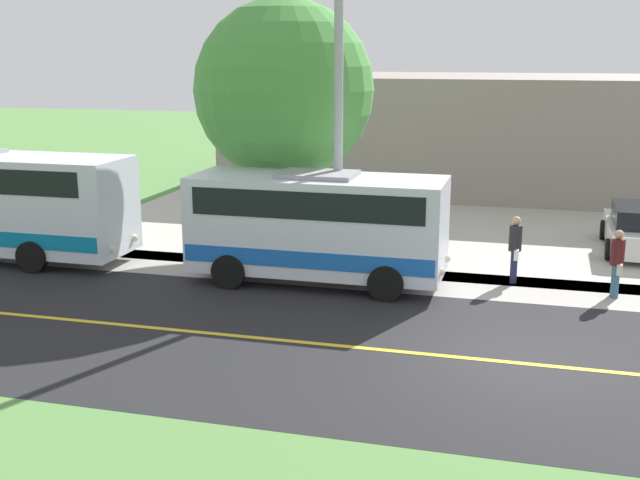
{
  "coord_description": "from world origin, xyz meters",
  "views": [
    {
      "loc": [
        15.26,
        0.09,
        6.05
      ],
      "look_at": [
        -3.5,
        -4.94,
        1.4
      ],
      "focal_mm": 44.6,
      "sensor_mm": 36.0,
      "label": 1
    }
  ],
  "objects_px": {
    "pedestrian_waiting": "(515,247)",
    "parked_car_near": "(639,230)",
    "street_light_pole": "(337,120)",
    "shuttle_bus_front": "(318,222)",
    "commercial_building": "(491,132)",
    "pedestrian_with_bags": "(617,261)",
    "tree_curbside": "(284,90)"
  },
  "relations": [
    {
      "from": "pedestrian_waiting",
      "to": "parked_car_near",
      "type": "relative_size",
      "value": 0.41
    },
    {
      "from": "pedestrian_waiting",
      "to": "street_light_pole",
      "type": "xyz_separation_m",
      "value": [
        0.92,
        -4.65,
        3.31
      ]
    },
    {
      "from": "shuttle_bus_front",
      "to": "street_light_pole",
      "type": "xyz_separation_m",
      "value": [
        -0.37,
        0.43,
        2.65
      ]
    },
    {
      "from": "pedestrian_waiting",
      "to": "parked_car_near",
      "type": "bearing_deg",
      "value": 141.05
    },
    {
      "from": "commercial_building",
      "to": "shuttle_bus_front",
      "type": "bearing_deg",
      "value": -11.78
    },
    {
      "from": "pedestrian_with_bags",
      "to": "commercial_building",
      "type": "distance_m",
      "value": 16.84
    },
    {
      "from": "shuttle_bus_front",
      "to": "pedestrian_waiting",
      "type": "xyz_separation_m",
      "value": [
        -1.29,
        5.08,
        -0.65
      ]
    },
    {
      "from": "pedestrian_with_bags",
      "to": "parked_car_near",
      "type": "xyz_separation_m",
      "value": [
        -5.1,
        1.09,
        -0.24
      ]
    },
    {
      "from": "pedestrian_with_bags",
      "to": "tree_curbside",
      "type": "xyz_separation_m",
      "value": [
        -2.27,
        -9.39,
        3.98
      ]
    },
    {
      "from": "parked_car_near",
      "to": "pedestrian_with_bags",
      "type": "bearing_deg",
      "value": -12.1
    },
    {
      "from": "street_light_pole",
      "to": "commercial_building",
      "type": "height_order",
      "value": "street_light_pole"
    },
    {
      "from": "parked_car_near",
      "to": "street_light_pole",
      "type": "bearing_deg",
      "value": -56.94
    },
    {
      "from": "shuttle_bus_front",
      "to": "pedestrian_with_bags",
      "type": "xyz_separation_m",
      "value": [
        -0.63,
        7.57,
        -0.7
      ]
    },
    {
      "from": "parked_car_near",
      "to": "tree_curbside",
      "type": "height_order",
      "value": "tree_curbside"
    },
    {
      "from": "shuttle_bus_front",
      "to": "tree_curbside",
      "type": "distance_m",
      "value": 4.74
    },
    {
      "from": "pedestrian_with_bags",
      "to": "commercial_building",
      "type": "xyz_separation_m",
      "value": [
        -16.27,
        -4.05,
        1.55
      ]
    },
    {
      "from": "shuttle_bus_front",
      "to": "pedestrian_with_bags",
      "type": "bearing_deg",
      "value": 94.74
    },
    {
      "from": "street_light_pole",
      "to": "tree_curbside",
      "type": "relative_size",
      "value": 1.02
    },
    {
      "from": "pedestrian_with_bags",
      "to": "pedestrian_waiting",
      "type": "distance_m",
      "value": 2.58
    },
    {
      "from": "pedestrian_waiting",
      "to": "shuttle_bus_front",
      "type": "bearing_deg",
      "value": -75.76
    },
    {
      "from": "shuttle_bus_front",
      "to": "tree_curbside",
      "type": "height_order",
      "value": "tree_curbside"
    },
    {
      "from": "commercial_building",
      "to": "street_light_pole",
      "type": "bearing_deg",
      "value": -10.6
    },
    {
      "from": "pedestrian_with_bags",
      "to": "commercial_building",
      "type": "height_order",
      "value": "commercial_building"
    },
    {
      "from": "shuttle_bus_front",
      "to": "pedestrian_waiting",
      "type": "height_order",
      "value": "shuttle_bus_front"
    },
    {
      "from": "pedestrian_waiting",
      "to": "street_light_pole",
      "type": "distance_m",
      "value": 5.78
    },
    {
      "from": "pedestrian_waiting",
      "to": "parked_car_near",
      "type": "distance_m",
      "value": 5.72
    },
    {
      "from": "pedestrian_waiting",
      "to": "commercial_building",
      "type": "height_order",
      "value": "commercial_building"
    },
    {
      "from": "pedestrian_waiting",
      "to": "commercial_building",
      "type": "relative_size",
      "value": 0.08
    },
    {
      "from": "street_light_pole",
      "to": "commercial_building",
      "type": "bearing_deg",
      "value": 169.4
    },
    {
      "from": "shuttle_bus_front",
      "to": "tree_curbside",
      "type": "relative_size",
      "value": 0.9
    },
    {
      "from": "shuttle_bus_front",
      "to": "commercial_building",
      "type": "relative_size",
      "value": 0.3
    },
    {
      "from": "tree_curbside",
      "to": "commercial_building",
      "type": "distance_m",
      "value": 15.18
    }
  ]
}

